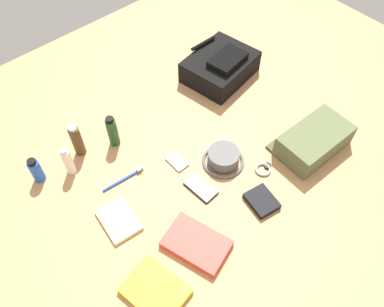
{
  "coord_description": "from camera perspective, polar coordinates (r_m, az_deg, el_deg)",
  "views": [
    {
      "loc": [
        -0.6,
        -0.67,
        1.25
      ],
      "look_at": [
        0.0,
        0.0,
        0.04
      ],
      "focal_mm": 37.12,
      "sensor_mm": 36.0,
      "label": 1
    }
  ],
  "objects": [
    {
      "name": "bucket_hat",
      "position": [
        1.52,
        4.52,
        -0.65
      ],
      "size": [
        0.16,
        0.16,
        0.06
      ],
      "color": "#606060",
      "rests_on": "ground_plane"
    },
    {
      "name": "media_player",
      "position": [
        1.53,
        -2.15,
        -1.18
      ],
      "size": [
        0.05,
        0.08,
        0.01
      ],
      "color": "#B7B7BC",
      "rests_on": "ground_plane"
    },
    {
      "name": "toothpaste_tube",
      "position": [
        1.53,
        -17.37,
        -1.06
      ],
      "size": [
        0.03,
        0.03,
        0.14
      ],
      "color": "white",
      "rests_on": "ground_plane"
    },
    {
      "name": "toothbrush",
      "position": [
        1.51,
        -9.52,
        -3.49
      ],
      "size": [
        0.17,
        0.03,
        0.02
      ],
      "color": "blue",
      "rests_on": "ground_plane"
    },
    {
      "name": "wristwatch",
      "position": [
        1.54,
        10.26,
        -2.2
      ],
      "size": [
        0.07,
        0.06,
        0.01
      ],
      "color": "#99999E",
      "rests_on": "ground_plane"
    },
    {
      "name": "toiletry_pouch",
      "position": [
        1.61,
        17.05,
        1.78
      ],
      "size": [
        0.29,
        0.21,
        0.1
      ],
      "color": "#56603D",
      "rests_on": "ground_plane"
    },
    {
      "name": "wallet",
      "position": [
        1.45,
        9.98,
        -6.74
      ],
      "size": [
        0.11,
        0.12,
        0.02
      ],
      "primitive_type": "cube",
      "rotation": [
        0.0,
        0.0,
        -0.18
      ],
      "color": "black",
      "rests_on": "ground_plane"
    },
    {
      "name": "shampoo_bottle",
      "position": [
        1.57,
        -11.35,
        3.12
      ],
      "size": [
        0.04,
        0.04,
        0.15
      ],
      "color": "#19471E",
      "rests_on": "ground_plane"
    },
    {
      "name": "cologne_bottle",
      "position": [
        1.57,
        -16.2,
        1.82
      ],
      "size": [
        0.04,
        0.04,
        0.15
      ],
      "color": "#473319",
      "rests_on": "ground_plane"
    },
    {
      "name": "backpack",
      "position": [
        1.83,
        4.1,
        12.39
      ],
      "size": [
        0.34,
        0.29,
        0.13
      ],
      "color": "black",
      "rests_on": "ground_plane"
    },
    {
      "name": "paperback_novel",
      "position": [
        1.31,
        -5.3,
        -19.06
      ],
      "size": [
        0.18,
        0.21,
        0.03
      ],
      "color": "yellow",
      "rests_on": "ground_plane"
    },
    {
      "name": "notepad",
      "position": [
        1.42,
        -10.46,
        -9.44
      ],
      "size": [
        0.13,
        0.16,
        0.02
      ],
      "primitive_type": "cube",
      "rotation": [
        0.0,
        0.0,
        -0.12
      ],
      "color": "beige",
      "rests_on": "ground_plane"
    },
    {
      "name": "ground_plane",
      "position": [
        1.55,
        0.0,
        -1.15
      ],
      "size": [
        2.64,
        2.02,
        0.02
      ],
      "primitive_type": "cube",
      "color": "tan",
      "rests_on": "ground"
    },
    {
      "name": "deodorant_spray",
      "position": [
        1.56,
        -21.48,
        -2.26
      ],
      "size": [
        0.04,
        0.04,
        0.11
      ],
      "color": "blue",
      "rests_on": "ground_plane"
    },
    {
      "name": "cell_phone",
      "position": [
        1.46,
        1.27,
        -4.95
      ],
      "size": [
        0.07,
        0.12,
        0.01
      ],
      "color": "black",
      "rests_on": "ground_plane"
    },
    {
      "name": "travel_guidebook",
      "position": [
        1.35,
        0.63,
        -12.86
      ],
      "size": [
        0.19,
        0.24,
        0.03
      ],
      "color": "red",
      "rests_on": "ground_plane"
    }
  ]
}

